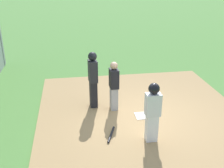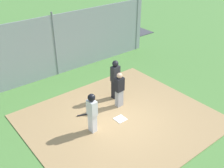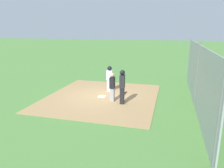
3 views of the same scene
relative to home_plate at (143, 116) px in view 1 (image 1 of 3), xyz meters
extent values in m
plane|color=#51843D|center=(0.00, 0.00, -0.04)|extent=(140.00, 140.00, 0.00)
cube|color=#A88456|center=(0.00, 0.00, -0.03)|extent=(7.20, 6.40, 0.03)
cube|color=white|center=(0.00, 0.00, 0.00)|extent=(0.44, 0.44, 0.02)
cube|color=#9E9EA3|center=(-0.61, -0.80, 0.37)|extent=(0.31, 0.24, 0.76)
cube|color=black|center=(-0.61, -0.80, 1.05)|extent=(0.39, 0.28, 0.60)
sphere|color=tan|center=(-0.61, -0.80, 1.47)|extent=(0.24, 0.24, 0.24)
cube|color=black|center=(-0.89, -1.43, 0.43)|extent=(0.32, 0.25, 0.88)
cube|color=#232328|center=(-0.89, -1.43, 1.22)|extent=(0.40, 0.29, 0.70)
sphere|color=black|center=(-0.89, -1.43, 1.71)|extent=(0.28, 0.28, 0.28)
cube|color=silver|center=(1.29, -0.11, 0.37)|extent=(0.23, 0.31, 0.76)
cube|color=silver|center=(1.29, -0.11, 1.05)|extent=(0.27, 0.39, 0.60)
sphere|color=tan|center=(1.29, -0.11, 1.47)|extent=(0.24, 0.24, 0.24)
sphere|color=black|center=(1.29, -0.11, 1.49)|extent=(0.29, 0.29, 0.29)
cylinder|color=black|center=(0.92, -1.12, 0.02)|extent=(0.74, 0.32, 0.06)
camera|label=1|loc=(7.29, -2.08, 4.25)|focal=44.55mm
camera|label=2|loc=(5.84, 6.77, 6.70)|focal=43.53mm
camera|label=3|loc=(-11.68, -3.82, 3.92)|focal=34.42mm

